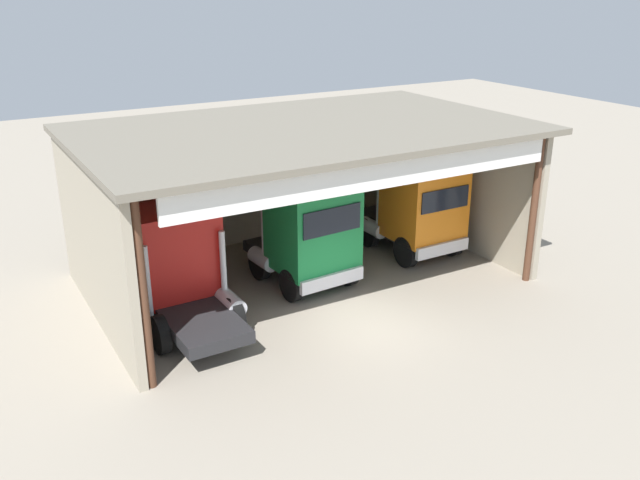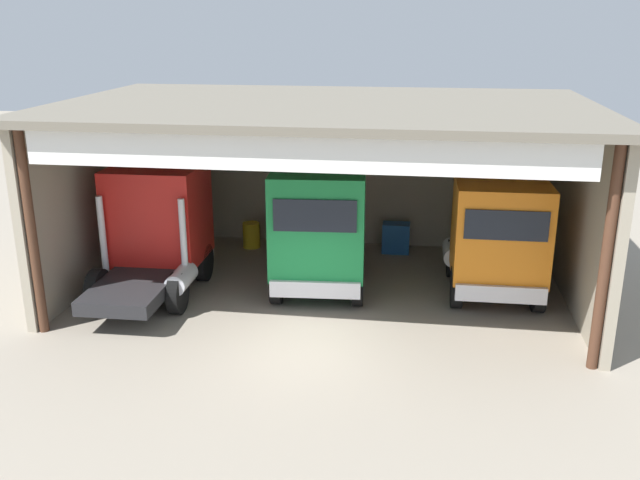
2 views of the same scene
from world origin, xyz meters
TOP-DOWN VIEW (x-y plane):
  - ground_plane at (0.00, 0.00)m, footprint 80.00×80.00m
  - workshop_shed at (0.00, 5.11)m, footprint 14.30×9.16m
  - truck_red_center_left_bay at (-4.75, 3.36)m, footprint 2.74×5.08m
  - truck_green_right_bay at (-0.13, 3.52)m, footprint 2.88×4.51m
  - truck_orange_yard_outside at (4.74, 3.98)m, footprint 2.64×4.93m
  - oil_drum at (-3.02, 7.39)m, footprint 0.58×0.58m
  - tool_cart at (1.89, 7.58)m, footprint 0.90×0.60m

SIDE VIEW (x-z plane):
  - ground_plane at x=0.00m, z-range 0.00..0.00m
  - oil_drum at x=-3.02m, z-range 0.00..0.87m
  - tool_cart at x=1.89m, z-range 0.00..1.00m
  - truck_orange_yard_outside at x=4.74m, z-range 0.08..3.47m
  - truck_red_center_left_bay at x=-4.75m, z-range 0.08..3.62m
  - truck_green_right_bay at x=-0.13m, z-range 0.08..3.71m
  - workshop_shed at x=0.00m, z-range 1.00..6.36m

